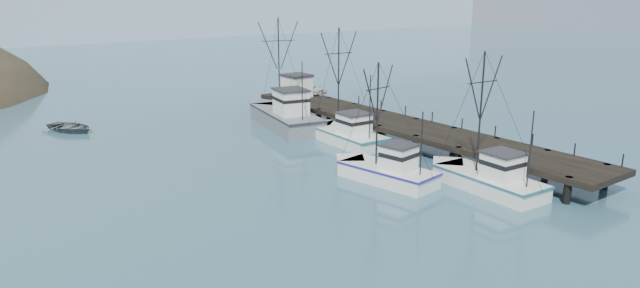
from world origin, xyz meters
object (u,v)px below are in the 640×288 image
at_px(pier, 398,125).
at_px(trawler_mid, 384,171).
at_px(trawler_near, 486,179).
at_px(pier_shed, 297,85).
at_px(work_vessel, 284,116).
at_px(pickup_truck, 308,89).
at_px(motorboat, 71,131).
at_px(trawler_far, 344,134).

bearing_deg(pier, trawler_mid, -138.71).
relative_size(trawler_near, pier_shed, 3.38).
distance_m(trawler_near, trawler_mid, 7.80).
relative_size(trawler_near, trawler_mid, 1.10).
relative_size(pier, work_vessel, 3.01).
bearing_deg(pier, pickup_truck, 85.24).
bearing_deg(work_vessel, pickup_truck, 38.76).
bearing_deg(trawler_near, motorboat, 118.42).
xyz_separation_m(pier, trawler_mid, (-9.69, -8.51, -0.87)).
relative_size(pier, pickup_truck, 8.55).
xyz_separation_m(pier, work_vessel, (-5.83, 12.12, -0.46)).
bearing_deg(pier_shed, trawler_far, -106.65).
distance_m(trawler_mid, pier_shed, 28.31).
bearing_deg(pier, work_vessel, 115.68).
bearing_deg(pier_shed, trawler_near, -98.09).
distance_m(work_vessel, pickup_truck, 9.51).
distance_m(work_vessel, motorboat, 23.29).
bearing_deg(motorboat, work_vessel, -56.81).
bearing_deg(trawler_mid, work_vessel, 79.40).
xyz_separation_m(trawler_far, work_vessel, (-1.22, 9.17, 0.41)).
height_order(trawler_near, trawler_far, trawler_far).
height_order(pier, work_vessel, work_vessel).
height_order(trawler_near, pier_shed, trawler_near).
height_order(pickup_truck, motorboat, pickup_truck).
relative_size(pier, trawler_far, 3.77).
bearing_deg(trawler_near, pickup_truck, 79.16).
bearing_deg(trawler_mid, pier_shed, 70.12).
distance_m(pier, trawler_near, 15.30).
xyz_separation_m(trawler_far, pier_shed, (4.50, 15.05, 2.60)).
distance_m(trawler_far, pier_shed, 15.93).
relative_size(pier, trawler_mid, 4.50).
bearing_deg(trawler_near, trawler_far, 89.59).
distance_m(pier, motorboat, 35.35).
bearing_deg(trawler_mid, trawler_near, -50.54).
xyz_separation_m(pickup_truck, motorboat, (-27.19, 6.21, -2.71)).
bearing_deg(pickup_truck, trawler_mid, 178.65).
relative_size(work_vessel, motorboat, 2.47).
xyz_separation_m(trawler_mid, trawler_far, (5.08, 11.45, 0.00)).
bearing_deg(pier_shed, motorboat, 166.35).
relative_size(pier, motorboat, 7.42).
bearing_deg(motorboat, trawler_near, -87.05).
relative_size(trawler_mid, trawler_far, 0.84).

